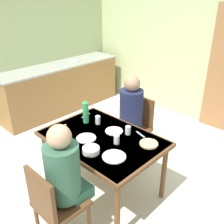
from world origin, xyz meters
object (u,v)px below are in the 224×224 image
Objects in this scene: serving_bowl_center at (91,150)px; dining_table at (103,143)px; chair_near_diner at (54,204)px; water_bottle_green_near at (86,112)px; person_far_diner at (130,109)px; person_near_diner at (64,170)px; chair_far_diner at (136,125)px; kitchen_counter at (61,87)px.

dining_table is at bearing 114.25° from serving_bowl_center.
dining_table is 0.84m from chair_near_diner.
dining_table is at bearing -15.03° from water_bottle_green_near.
person_near_diner is at bearing 106.06° from person_far_diner.
serving_bowl_center is (-0.09, 0.39, -0.03)m from person_near_diner.
dining_table is 0.70m from person_far_diner.
chair_far_diner is 1.13× the size of person_far_diner.
person_near_diner reaches higher than dining_table.
dining_table is 0.32m from serving_bowl_center.
person_far_diner is at bearing 103.97° from dining_table.
person_far_diner reaches higher than water_bottle_green_near.
person_far_diner is at bearing 104.63° from chair_near_diner.
person_near_diner is at bearing 90.00° from chair_near_diner.
person_near_diner is 1.38m from person_far_diner.
kitchen_counter reaches higher than chair_far_diner.
serving_bowl_center is (0.29, -1.08, 0.25)m from chair_far_diner.
water_bottle_green_near reaches higher than chair_near_diner.
serving_bowl_center is (0.12, -0.28, 0.10)m from dining_table.
serving_bowl_center is at bearing -65.75° from dining_table.
serving_bowl_center is (2.34, -1.32, 0.30)m from kitchen_counter.
person_far_diner reaches higher than kitchen_counter.
chair_near_diner is at bearing -74.82° from dining_table.
chair_far_diner is 5.12× the size of serving_bowl_center.
water_bottle_green_near reaches higher than dining_table.
person_far_diner reaches higher than chair_near_diner.
water_bottle_green_near is (-0.22, -0.70, 0.36)m from chair_far_diner.
person_near_diner is at bearing -35.01° from kitchen_counter.
person_far_diner is at bearing 106.06° from person_near_diner.
chair_near_diner is at bearing -56.27° from water_bottle_green_near.
person_far_diner is at bearing 68.46° from water_bottle_green_near.
chair_far_diner is (-0.38, 1.60, 0.00)m from chair_near_diner.
water_bottle_green_near is (1.83, -0.94, 0.41)m from kitchen_counter.
person_far_diner reaches higher than serving_bowl_center.
dining_table is 1.67× the size of person_near_diner.
chair_near_diner is at bearing -79.97° from serving_bowl_center.
person_near_diner is at bearing -51.83° from water_bottle_green_near.
person_near_diner is (-0.00, 0.14, 0.28)m from chair_near_diner.
dining_table is 1.67× the size of person_far_diner.
chair_near_diner is (0.22, -0.80, -0.15)m from dining_table.
dining_table is 7.56× the size of serving_bowl_center.
dining_table is 4.42× the size of water_bottle_green_near.
chair_near_diner is at bearing -37.10° from kitchen_counter.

